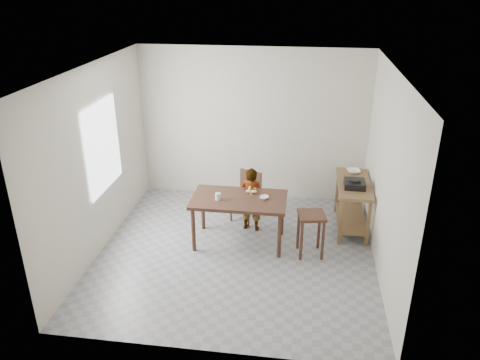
# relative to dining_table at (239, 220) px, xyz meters

# --- Properties ---
(floor) EXTENTS (4.00, 4.00, 0.04)m
(floor) POSITION_rel_dining_table_xyz_m (0.00, -0.30, -0.40)
(floor) COLOR gray
(floor) RESTS_ON ground
(ceiling) EXTENTS (4.00, 4.00, 0.04)m
(ceiling) POSITION_rel_dining_table_xyz_m (0.00, -0.30, 2.35)
(ceiling) COLOR white
(ceiling) RESTS_ON wall_back
(wall_back) EXTENTS (4.00, 0.04, 2.70)m
(wall_back) POSITION_rel_dining_table_xyz_m (0.00, 1.72, 0.98)
(wall_back) COLOR beige
(wall_back) RESTS_ON ground
(wall_front) EXTENTS (4.00, 0.04, 2.70)m
(wall_front) POSITION_rel_dining_table_xyz_m (0.00, -2.32, 0.98)
(wall_front) COLOR beige
(wall_front) RESTS_ON ground
(wall_left) EXTENTS (0.04, 4.00, 2.70)m
(wall_left) POSITION_rel_dining_table_xyz_m (-2.02, -0.30, 0.98)
(wall_left) COLOR beige
(wall_left) RESTS_ON ground
(wall_right) EXTENTS (0.04, 4.00, 2.70)m
(wall_right) POSITION_rel_dining_table_xyz_m (2.02, -0.30, 0.98)
(wall_right) COLOR beige
(wall_right) RESTS_ON ground
(window_pane) EXTENTS (0.02, 1.10, 1.30)m
(window_pane) POSITION_rel_dining_table_xyz_m (-1.97, -0.10, 1.12)
(window_pane) COLOR white
(window_pane) RESTS_ON wall_left
(dining_table) EXTENTS (1.40, 0.80, 0.75)m
(dining_table) POSITION_rel_dining_table_xyz_m (0.00, 0.00, 0.00)
(dining_table) COLOR #3D2318
(dining_table) RESTS_ON floor
(prep_counter) EXTENTS (0.50, 1.20, 0.80)m
(prep_counter) POSITION_rel_dining_table_xyz_m (1.72, 0.70, 0.03)
(prep_counter) COLOR brown
(prep_counter) RESTS_ON floor
(child) EXTENTS (0.42, 0.31, 1.06)m
(child) POSITION_rel_dining_table_xyz_m (0.13, 0.44, 0.15)
(child) COLOR white
(child) RESTS_ON floor
(dining_chair) EXTENTS (0.52, 0.52, 0.82)m
(dining_chair) POSITION_rel_dining_table_xyz_m (-0.00, 0.74, 0.03)
(dining_chair) COLOR #3D2318
(dining_chair) RESTS_ON floor
(stool) EXTENTS (0.43, 0.43, 0.66)m
(stool) POSITION_rel_dining_table_xyz_m (1.07, -0.18, -0.05)
(stool) COLOR #3D2318
(stool) RESTS_ON floor
(glass_tumbler) EXTENTS (0.10, 0.10, 0.10)m
(glass_tumbler) POSITION_rel_dining_table_xyz_m (-0.30, -0.09, 0.43)
(glass_tumbler) COLOR silver
(glass_tumbler) RESTS_ON dining_table
(small_bowl) EXTENTS (0.17, 0.17, 0.04)m
(small_bowl) POSITION_rel_dining_table_xyz_m (0.37, 0.03, 0.40)
(small_bowl) COLOR white
(small_bowl) RESTS_ON dining_table
(banana) EXTENTS (0.20, 0.15, 0.06)m
(banana) POSITION_rel_dining_table_xyz_m (0.16, 0.20, 0.41)
(banana) COLOR #F9D14D
(banana) RESTS_ON dining_table
(serving_bowl) EXTENTS (0.25, 0.25, 0.05)m
(serving_bowl) POSITION_rel_dining_table_xyz_m (1.73, 1.10, 0.45)
(serving_bowl) COLOR white
(serving_bowl) RESTS_ON prep_counter
(gas_burner) EXTENTS (0.31, 0.31, 0.10)m
(gas_burner) POSITION_rel_dining_table_xyz_m (1.70, 0.52, 0.48)
(gas_burner) COLOR black
(gas_burner) RESTS_ON prep_counter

